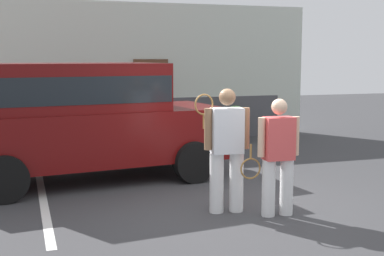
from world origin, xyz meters
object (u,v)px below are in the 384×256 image
Objects in this scene: tennis_player_man at (227,148)px; tennis_player_woman at (278,156)px; parked_suv at (84,116)px; potted_plant_by_porch at (236,122)px.

tennis_player_man is 0.71m from tennis_player_woman.
tennis_player_woman is at bearing 155.41° from tennis_player_man.
parked_suv is 5.12× the size of potted_plant_by_porch.
tennis_player_man reaches higher than potted_plant_by_porch.
parked_suv is at bearing -50.35° from tennis_player_man.
parked_suv is 2.77× the size of tennis_player_man.
tennis_player_woman is at bearing -107.56° from potted_plant_by_porch.
tennis_player_woman is (0.60, -0.37, -0.08)m from tennis_player_man.
tennis_player_man is at bearing -64.01° from parked_suv.
tennis_player_woman is 6.28m from potted_plant_by_porch.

